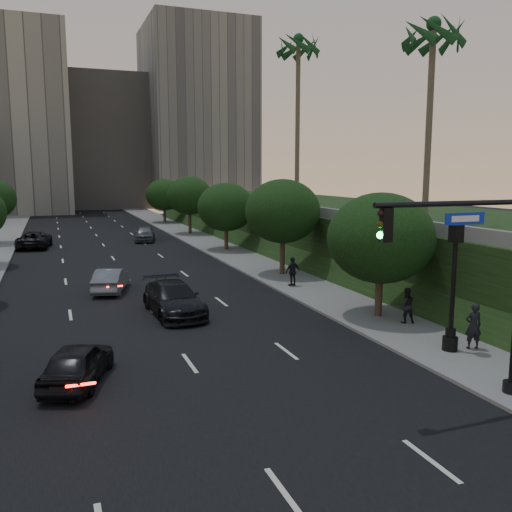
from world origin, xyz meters
name	(u,v)px	position (x,y,z in m)	size (l,w,h in m)	color
ground	(230,420)	(0.00, 0.00, 0.00)	(160.00, 160.00, 0.00)	black
road_surface	(116,262)	(0.00, 30.00, 0.01)	(16.00, 140.00, 0.02)	black
sidewalk_right	(236,255)	(10.25, 30.00, 0.07)	(4.50, 140.00, 0.15)	slate
embankment	(366,230)	(22.00, 28.00, 2.00)	(18.00, 90.00, 4.00)	black
parapet_wall	(280,206)	(13.50, 28.00, 4.35)	(0.35, 90.00, 0.70)	slate
office_block_mid	(104,143)	(6.00, 102.00, 13.00)	(22.00, 18.00, 26.00)	gray
office_block_right	(197,118)	(24.00, 96.00, 18.00)	(20.00, 22.00, 36.00)	gray
tree_right_a	(381,238)	(10.30, 8.00, 4.02)	(5.20, 5.20, 6.24)	#38281C
tree_right_b	(283,211)	(10.30, 20.00, 4.52)	(5.20, 5.20, 6.74)	#38281C
tree_right_c	(226,207)	(10.30, 33.00, 4.02)	(5.20, 5.20, 6.24)	#38281C
tree_right_d	(189,196)	(10.30, 47.00, 4.52)	(5.20, 5.20, 6.74)	#38281C
tree_right_e	(164,195)	(10.30, 62.00, 4.02)	(5.20, 5.20, 6.24)	#38281C
palm_mid	(433,36)	(17.50, 14.00, 15.32)	(3.20, 3.20, 13.00)	#4C4233
palm_far	(298,49)	(16.00, 30.00, 17.64)	(3.20, 3.20, 15.50)	#4C4233
traffic_signal_mast	(492,288)	(7.94, -1.64, 3.67)	(5.68, 0.56, 7.00)	black
street_lamp	(453,289)	(10.02, 2.46, 2.63)	(0.64, 0.64, 5.62)	black
sedan_near_left	(78,363)	(-4.04, 4.47, 0.72)	(1.71, 4.24, 1.45)	black
sedan_mid_left	(111,280)	(-1.47, 18.92, 0.73)	(1.55, 4.44, 1.46)	slate
sedan_far_left	(34,240)	(-6.32, 41.09, 0.81)	(2.70, 5.86, 1.63)	black
sedan_near_right	(174,299)	(0.96, 12.29, 0.82)	(2.30, 5.67, 1.65)	black
sedan_far_right	(145,234)	(4.38, 42.47, 0.82)	(1.94, 4.82, 1.64)	#4C5053
pedestrian_a	(473,326)	(11.00, 2.30, 1.09)	(0.69, 0.45, 1.89)	black
pedestrian_b	(406,305)	(10.79, 6.44, 1.00)	(0.82, 0.64, 1.69)	black
pedestrian_c	(293,271)	(9.26, 15.95, 1.07)	(1.07, 0.45, 1.83)	black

